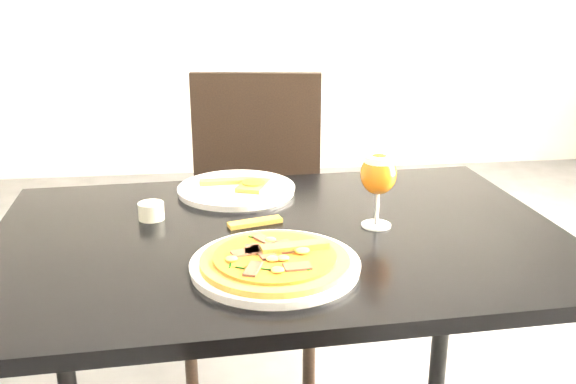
{
  "coord_description": "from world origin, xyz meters",
  "views": [
    {
      "loc": [
        -0.27,
        -1.2,
        1.26
      ],
      "look_at": [
        -0.12,
        0.08,
        0.83
      ],
      "focal_mm": 40.0,
      "sensor_mm": 36.0,
      "label": 1
    }
  ],
  "objects": [
    {
      "name": "crust_scraps",
      "position": [
        -0.2,
        0.33,
        0.77
      ],
      "size": [
        0.18,
        0.12,
        0.01
      ],
      "rotation": [
        0.0,
        0.0,
        0.49
      ],
      "color": "olive",
      "rests_on": "plate_second"
    },
    {
      "name": "pizza",
      "position": [
        -0.17,
        -0.14,
        0.78
      ],
      "size": [
        0.27,
        0.27,
        0.03
      ],
      "rotation": [
        0.0,
        0.0,
        -0.17
      ],
      "color": "olive",
      "rests_on": "plate_main"
    },
    {
      "name": "dining_table",
      "position": [
        -0.14,
        0.05,
        0.66
      ],
      "size": [
        1.24,
        0.86,
        0.75
      ],
      "rotation": [
        0.0,
        0.0,
        0.05
      ],
      "color": "black",
      "rests_on": "ground"
    },
    {
      "name": "beer_glass",
      "position": [
        0.07,
        0.06,
        0.87
      ],
      "size": [
        0.08,
        0.08,
        0.16
      ],
      "color": "silver",
      "rests_on": "dining_table"
    },
    {
      "name": "plate_main",
      "position": [
        -0.17,
        -0.13,
        0.76
      ],
      "size": [
        0.37,
        0.37,
        0.02
      ],
      "primitive_type": "cylinder",
      "rotation": [
        0.0,
        0.0,
        0.2
      ],
      "color": "white",
      "rests_on": "dining_table"
    },
    {
      "name": "plate_second",
      "position": [
        -0.22,
        0.33,
        0.76
      ],
      "size": [
        0.35,
        0.35,
        0.02
      ],
      "primitive_type": "cylinder",
      "rotation": [
        0.0,
        0.0,
        0.24
      ],
      "color": "white",
      "rests_on": "dining_table"
    },
    {
      "name": "sauce_cup",
      "position": [
        -0.41,
        0.16,
        0.77
      ],
      "size": [
        0.06,
        0.06,
        0.04
      ],
      "color": "beige",
      "rests_on": "dining_table"
    },
    {
      "name": "chair_far",
      "position": [
        -0.15,
        0.75,
        0.53
      ],
      "size": [
        0.51,
        0.51,
        0.97
      ],
      "rotation": [
        0.0,
        0.0,
        -0.15
      ],
      "color": "black",
      "rests_on": "ground"
    },
    {
      "name": "loose_crust",
      "position": [
        -0.19,
        0.1,
        0.75
      ],
      "size": [
        0.12,
        0.06,
        0.01
      ],
      "primitive_type": "cube",
      "rotation": [
        0.0,
        0.0,
        0.28
      ],
      "color": "olive",
      "rests_on": "dining_table"
    }
  ]
}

